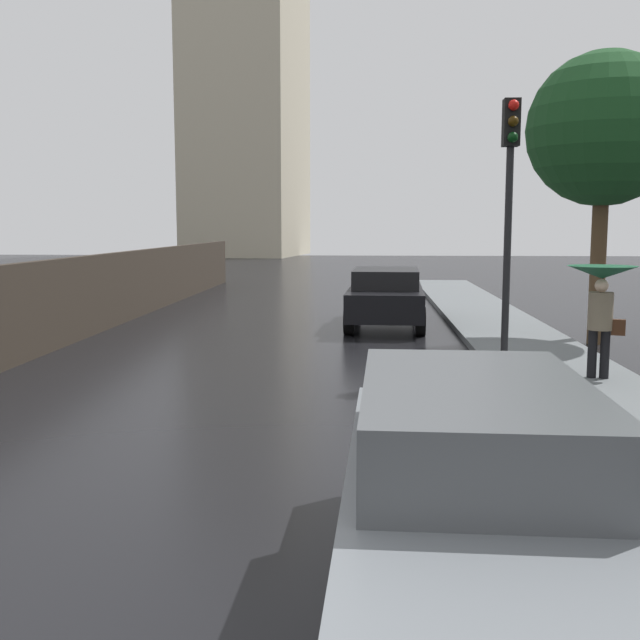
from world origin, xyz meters
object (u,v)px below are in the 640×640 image
object	(u,v)px
car_grey_near_kerb	(475,495)
pedestrian_with_umbrella_near	(602,290)
car_black_mid_road	(386,296)
street_tree_near	(604,131)
traffic_light	(510,183)

from	to	relation	value
car_grey_near_kerb	pedestrian_with_umbrella_near	xyz separation A→B (m)	(2.87, 7.02, 0.70)
car_grey_near_kerb	pedestrian_with_umbrella_near	size ratio (longest dim) A/B	2.59
car_black_mid_road	car_grey_near_kerb	bearing A→B (deg)	-86.81
car_black_mid_road	street_tree_near	bearing A→B (deg)	-27.40
traffic_light	street_tree_near	size ratio (longest dim) A/B	0.73
car_grey_near_kerb	street_tree_near	size ratio (longest dim) A/B	0.75
car_grey_near_kerb	street_tree_near	bearing A→B (deg)	71.66
car_black_mid_road	pedestrian_with_umbrella_near	xyz separation A→B (m)	(3.08, -6.80, 0.74)
traffic_light	street_tree_near	xyz separation A→B (m)	(2.47, 3.36, 1.22)
car_black_mid_road	traffic_light	world-z (taller)	traffic_light
car_grey_near_kerb	traffic_light	distance (m)	8.50
car_black_mid_road	street_tree_near	xyz separation A→B (m)	(4.31, -2.46, 3.62)
car_grey_near_kerb	pedestrian_with_umbrella_near	distance (m)	7.62
street_tree_near	traffic_light	bearing A→B (deg)	-126.35
car_grey_near_kerb	traffic_light	world-z (taller)	traffic_light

